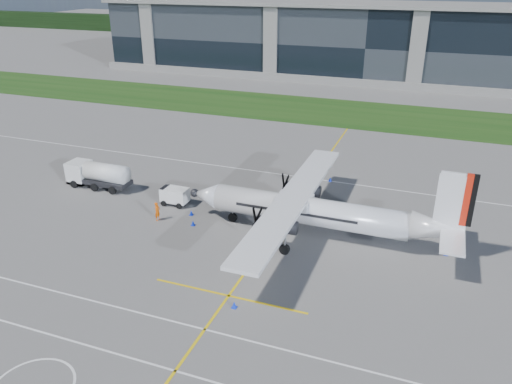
{
  "coord_description": "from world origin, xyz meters",
  "views": [
    {
      "loc": [
        15.46,
        -33.61,
        21.75
      ],
      "look_at": [
        0.74,
        5.75,
        3.07
      ],
      "focal_mm": 35.0,
      "sensor_mm": 36.0,
      "label": 1
    }
  ],
  "objects": [
    {
      "name": "fuel_tanker_truck",
      "position": [
        -18.71,
        7.46,
        1.42
      ],
      "size": [
        7.6,
        2.47,
        2.85
      ],
      "primitive_type": null,
      "color": "silver",
      "rests_on": "ground"
    },
    {
      "name": "safety_cone_tail",
      "position": [
        17.76,
        5.65,
        0.25
      ],
      "size": [
        0.36,
        0.36,
        0.5
      ],
      "primitive_type": "cone",
      "color": "#0C2CDC",
      "rests_on": "ground"
    },
    {
      "name": "ground_crew_person",
      "position": [
        -8.14,
        2.8,
        1.05
      ],
      "size": [
        0.66,
        0.89,
        2.1
      ],
      "primitive_type": "imported",
      "rotation": [
        0.0,
        0.0,
        1.51
      ],
      "color": "#F25907",
      "rests_on": "ground"
    },
    {
      "name": "ground",
      "position": [
        0.0,
        40.0,
        0.0
      ],
      "size": [
        400.0,
        400.0,
        0.0
      ],
      "primitive_type": "plane",
      "color": "#5E5B59",
      "rests_on": "ground"
    },
    {
      "name": "safety_cone_fwd",
      "position": [
        -5.65,
        4.86,
        0.25
      ],
      "size": [
        0.36,
        0.36,
        0.5
      ],
      "primitive_type": "cone",
      "color": "#0C2CDC",
      "rests_on": "ground"
    },
    {
      "name": "safety_cone_stbdwing",
      "position": [
        5.11,
        18.0,
        0.25
      ],
      "size": [
        0.36,
        0.36,
        0.5
      ],
      "primitive_type": "cone",
      "color": "#0C2CDC",
      "rests_on": "ground"
    },
    {
      "name": "turboprop_aircraft",
      "position": [
        6.87,
        4.99,
        3.82
      ],
      "size": [
        24.58,
        25.49,
        7.65
      ],
      "primitive_type": null,
      "color": "white",
      "rests_on": "ground"
    },
    {
      "name": "white_lane_line",
      "position": [
        0.0,
        -14.0,
        0.01
      ],
      "size": [
        90.0,
        0.15,
        0.01
      ],
      "primitive_type": "cube",
      "color": "white",
      "rests_on": "ground"
    },
    {
      "name": "yellow_taxiway_centerline",
      "position": [
        3.0,
        10.0,
        0.01
      ],
      "size": [
        0.2,
        70.0,
        0.01
      ],
      "primitive_type": "cube",
      "color": "yellow",
      "rests_on": "ground"
    },
    {
      "name": "safety_cone_nose_port",
      "position": [
        -4.49,
        2.98,
        0.25
      ],
      "size": [
        0.36,
        0.36,
        0.5
      ],
      "primitive_type": "cone",
      "color": "#0C2CDC",
      "rests_on": "ground"
    },
    {
      "name": "tree_line",
      "position": [
        0.0,
        140.0,
        3.0
      ],
      "size": [
        400.0,
        6.0,
        6.0
      ],
      "primitive_type": "cube",
      "color": "black",
      "rests_on": "ground"
    },
    {
      "name": "terminal_building",
      "position": [
        0.0,
        80.0,
        7.5
      ],
      "size": [
        120.0,
        20.0,
        15.0
      ],
      "primitive_type": "cube",
      "color": "black",
      "rests_on": "ground"
    },
    {
      "name": "safety_cone_portwing",
      "position": [
        3.92,
        -7.15,
        0.25
      ],
      "size": [
        0.36,
        0.36,
        0.5
      ],
      "primitive_type": "cone",
      "color": "#0C2CDC",
      "rests_on": "ground"
    },
    {
      "name": "baggage_tug",
      "position": [
        -8.32,
        6.51,
        0.87
      ],
      "size": [
        2.9,
        1.74,
        1.74
      ],
      "primitive_type": null,
      "color": "white",
      "rests_on": "ground"
    },
    {
      "name": "grass_strip",
      "position": [
        0.0,
        48.0,
        0.02
      ],
      "size": [
        400.0,
        18.0,
        0.04
      ],
      "primitive_type": "cube",
      "color": "#163B10",
      "rests_on": "ground"
    }
  ]
}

